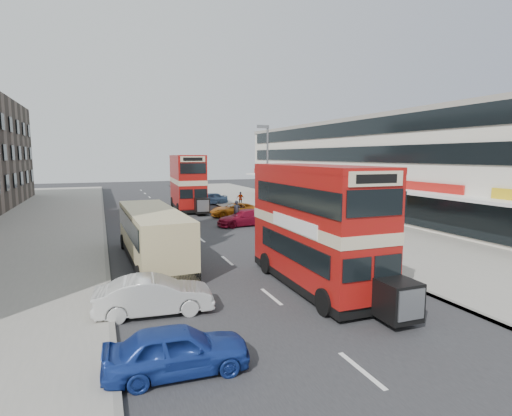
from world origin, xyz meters
name	(u,v)px	position (x,y,z in m)	size (l,w,h in m)	color
ground	(293,315)	(0.00, 0.00, 0.00)	(160.00, 160.00, 0.00)	#28282B
road_surface	(184,225)	(0.00, 20.00, 0.01)	(12.00, 90.00, 0.01)	#28282B
pavement_right	(312,216)	(12.00, 20.00, 0.07)	(12.00, 90.00, 0.15)	gray
pavement_left	(16,235)	(-12.00, 20.00, 0.07)	(12.00, 90.00, 0.15)	gray
kerb_left	(104,229)	(-6.10, 20.00, 0.07)	(0.20, 90.00, 0.16)	gray
kerb_right	(253,220)	(6.10, 20.00, 0.07)	(0.20, 90.00, 0.16)	gray
commercial_row	(371,165)	(19.95, 22.00, 4.70)	(9.90, 46.20, 9.30)	beige
street_lamp	(267,167)	(6.52, 18.00, 4.78)	(1.00, 0.20, 8.12)	slate
bus_main	(316,226)	(2.27, 2.45, 2.68)	(2.66, 9.29, 5.10)	black
bus_second	(187,182)	(2.32, 29.51, 2.92)	(3.38, 10.23, 5.55)	black
coach	(153,233)	(-3.75, 9.28, 1.55)	(2.91, 10.01, 2.63)	black
car_left_near	(178,350)	(-4.56, -2.34, 0.64)	(1.52, 3.78, 1.29)	navy
car_left_front	(154,295)	(-4.61, 1.93, 0.69)	(1.45, 4.16, 1.37)	silver
car_right_a	(244,218)	(4.58, 18.00, 0.66)	(1.85, 4.56, 1.32)	maroon
car_right_b	(235,210)	(5.38, 22.98, 0.64)	(2.13, 4.61, 1.28)	orange
car_right_c	(210,199)	(5.57, 32.80, 0.71)	(1.68, 4.18, 1.42)	#5378A6
pedestrian_near	(288,216)	(7.31, 15.60, 0.96)	(0.60, 0.40, 1.62)	gray
pedestrian_far	(240,199)	(8.27, 29.67, 0.91)	(0.89, 0.37, 1.53)	gray
cyclist	(237,217)	(4.01, 18.20, 0.68)	(0.87, 1.94, 2.06)	gray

